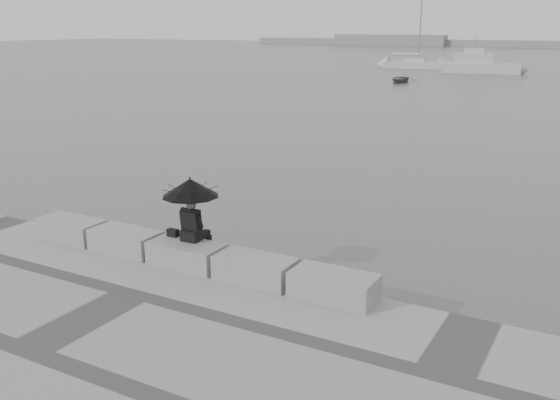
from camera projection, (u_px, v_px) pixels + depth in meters
The scene contains 11 objects.
ground at pixel (201, 280), 13.73m from camera, with size 360.00×360.00×0.00m, color #4F5255.
stone_block_far_left at pixel (72, 229), 14.75m from camera, with size 1.60×0.80×0.50m, color gray.
stone_block_left at pixel (126, 241), 13.95m from camera, with size 1.60×0.80×0.50m, color gray.
stone_block_centre at pixel (187, 254), 13.15m from camera, with size 1.60×0.80×0.50m, color gray.
stone_block_right at pixel (255, 269), 12.35m from camera, with size 1.60×0.80×0.50m, color gray.
stone_block_far_right at pixel (334, 286), 11.55m from camera, with size 1.60×0.80×0.50m, color gray.
seated_person at pixel (190, 194), 12.97m from camera, with size 1.20×1.20×1.39m.
bag at pixel (173, 233), 13.48m from camera, with size 0.25×0.14×0.16m, color black.
sailboat_left at pixel (414, 64), 79.66m from camera, with size 7.74×3.20×12.90m.
motor_cruiser at pixel (481, 65), 71.64m from camera, with size 8.98×4.01×4.50m.
dinghy at pixel (400, 79), 60.30m from camera, with size 3.47×1.47×0.59m, color slate.
Camera 1 is at (7.75, -10.26, 5.43)m, focal length 40.00 mm.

